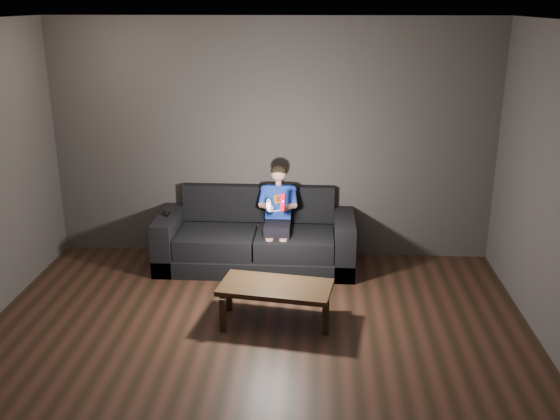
{
  "coord_description": "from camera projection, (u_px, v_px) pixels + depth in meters",
  "views": [
    {
      "loc": [
        0.52,
        -4.37,
        2.84
      ],
      "look_at": [
        0.15,
        1.55,
        0.85
      ],
      "focal_mm": 40.0,
      "sensor_mm": 36.0,
      "label": 1
    }
  ],
  "objects": [
    {
      "name": "floor",
      "position": [
        250.0,
        369.0,
        5.07
      ],
      "size": [
        5.0,
        5.0,
        0.0
      ],
      "primitive_type": "plane",
      "color": "black",
      "rests_on": "ground"
    },
    {
      "name": "ceiling",
      "position": [
        244.0,
        23.0,
        4.21
      ],
      "size": [
        5.0,
        5.0,
        0.02
      ],
      "primitive_type": "cube",
      "color": "silver",
      "rests_on": "back_wall"
    },
    {
      "name": "child",
      "position": [
        278.0,
        208.0,
        6.82
      ],
      "size": [
        0.42,
        0.51,
        1.03
      ],
      "color": "black",
      "rests_on": "sofa"
    },
    {
      "name": "wii_remote_red",
      "position": [
        283.0,
        202.0,
        6.38
      ],
      "size": [
        0.06,
        0.08,
        0.18
      ],
      "color": "#C60017",
      "rests_on": "child"
    },
    {
      "name": "coffee_table",
      "position": [
        276.0,
        290.0,
        5.73
      ],
      "size": [
        1.09,
        0.66,
        0.37
      ],
      "color": "black",
      "rests_on": "floor"
    },
    {
      "name": "back_wall",
      "position": [
        272.0,
        141.0,
        7.0
      ],
      "size": [
        5.0,
        0.04,
        2.7
      ],
      "primitive_type": "cube",
      "color": "#3E3936",
      "rests_on": "ground"
    },
    {
      "name": "sofa",
      "position": [
        256.0,
        241.0,
        7.03
      ],
      "size": [
        2.18,
        0.94,
        0.84
      ],
      "color": "black",
      "rests_on": "floor"
    },
    {
      "name": "nunchuk_white",
      "position": [
        269.0,
        205.0,
        6.4
      ],
      "size": [
        0.07,
        0.1,
        0.14
      ],
      "color": "white",
      "rests_on": "child"
    },
    {
      "name": "wii_remote_black",
      "position": [
        167.0,
        213.0,
        6.9
      ],
      "size": [
        0.04,
        0.16,
        0.03
      ],
      "color": "black",
      "rests_on": "sofa"
    }
  ]
}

